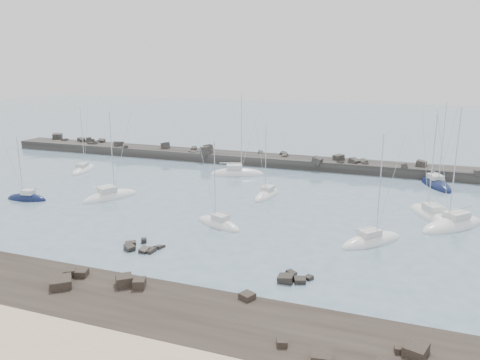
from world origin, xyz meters
name	(u,v)px	position (x,y,z in m)	size (l,w,h in m)	color
ground	(209,226)	(0.00, 0.00, 0.00)	(400.00, 400.00, 0.00)	slate
rock_shelf	(104,310)	(0.10, -21.97, 0.02)	(140.00, 12.12, 1.84)	black
rock_cluster_near	(142,248)	(-3.95, -9.51, 0.10)	(4.80, 3.54, 1.25)	black
rock_cluster_far	(291,280)	(13.44, -11.39, 0.05)	(3.25, 2.93, 1.40)	black
breakwater	(251,162)	(-7.49, 38.01, 0.27)	(115.00, 7.17, 4.86)	#282724
sailboat_1	(84,170)	(-35.26, 20.21, 0.13)	(4.34, 8.63, 13.05)	white
sailboat_2	(27,199)	(-30.56, 1.14, 0.15)	(6.59, 2.86, 10.40)	#0E173B
sailboat_3	(110,197)	(-19.30, 6.30, 0.15)	(6.50, 9.18, 14.17)	white
sailboat_4	(237,174)	(-6.53, 27.21, 0.15)	(10.44, 6.45, 15.81)	white
sailboat_5	(219,224)	(1.00, 0.61, 0.14)	(7.59, 5.02, 11.65)	white
sailboat_6	(267,195)	(2.81, 15.53, 0.14)	(3.31, 7.77, 12.02)	white
sailboat_7	(371,241)	(19.72, 1.32, 0.14)	(7.61, 8.19, 13.52)	white
sailboat_8	(436,185)	(27.56, 31.27, 0.15)	(6.40, 9.98, 15.17)	#0E173B
sailboat_9	(430,215)	(26.32, 13.71, 0.15)	(7.02, 9.56, 14.76)	white
sailboat_10	(453,226)	(28.85, 10.23, 0.15)	(9.29, 9.78, 16.27)	white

